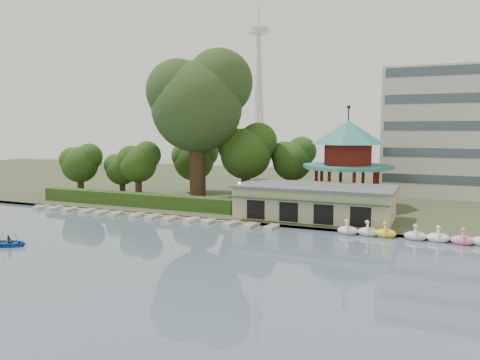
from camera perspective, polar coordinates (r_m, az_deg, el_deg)
The scene contains 14 objects.
ground_plane at distance 41.40m, azimuth -12.53°, elevation -9.36°, with size 220.00×220.00×0.00m, color slate.
shore at distance 88.18m, azimuth 7.45°, elevation -0.77°, with size 220.00×70.00×0.40m, color #424930.
embankment at distance 55.93m, azimuth -2.17°, elevation -4.93°, with size 220.00×0.60×0.30m, color gray.
dock at distance 61.83m, azimuth -12.36°, elevation -4.01°, with size 34.00×1.60×0.24m, color gray.
boathouse at distance 56.60m, azimuth 9.07°, elevation -2.59°, with size 18.60×9.39×3.90m.
pavilion at distance 65.43m, azimuth 12.98°, elevation 3.04°, with size 12.40×12.40×13.50m.
broadcast_tower at distance 185.71m, azimuth 2.25°, elevation 13.48°, with size 8.00×8.00×96.00m.
hedge at distance 66.01m, azimuth -12.86°, elevation -2.32°, with size 30.00×2.00×1.80m, color #294A17.
lamp_post at distance 56.33m, azimuth -0.07°, elevation -1.55°, with size 0.36×0.36×4.28m.
big_tree at distance 68.67m, azimuth -5.07°, elevation 9.80°, with size 14.47×13.48×22.16m.
small_trees at distance 73.34m, azimuth -5.59°, elevation 2.76°, with size 39.50×16.27×11.50m.
swan_boats at distance 50.09m, azimuth 22.57°, elevation -6.48°, with size 19.60×2.07×1.92m.
moored_rowboats at distance 59.64m, azimuth -11.66°, elevation -4.32°, with size 34.81×2.70×0.36m.
rowboat_with_passengers at distance 49.64m, azimuth -26.40°, elevation -6.61°, with size 5.85×4.76×2.01m.
Camera 1 is at (23.33, -32.33, 11.15)m, focal length 35.00 mm.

